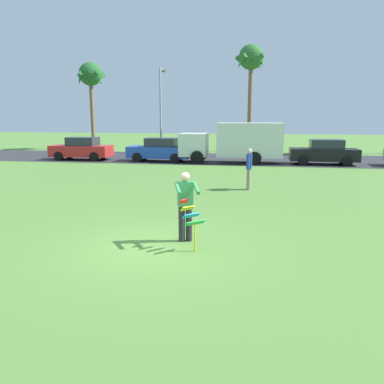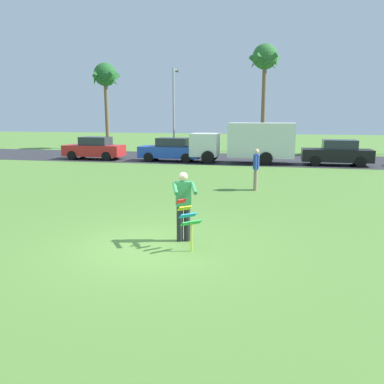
% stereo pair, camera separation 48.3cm
% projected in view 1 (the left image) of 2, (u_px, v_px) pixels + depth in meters
% --- Properties ---
extents(ground_plane, '(120.00, 120.00, 0.00)m').
position_uv_depth(ground_plane, '(154.00, 247.00, 9.23)').
color(ground_plane, '#568438').
extents(road_strip, '(120.00, 8.00, 0.01)m').
position_uv_depth(road_strip, '(224.00, 159.00, 28.28)').
color(road_strip, '#2D2D33').
rests_on(road_strip, ground).
extents(person_kite_flyer, '(0.70, 0.76, 1.73)m').
position_uv_depth(person_kite_flyer, '(185.00, 204.00, 9.49)').
color(person_kite_flyer, '#26262B').
rests_on(person_kite_flyer, ground).
extents(kite_held, '(0.69, 0.71, 1.15)m').
position_uv_depth(kite_held, '(191.00, 217.00, 8.94)').
color(kite_held, red).
rests_on(kite_held, ground).
extents(parked_car_red, '(4.21, 1.85, 1.60)m').
position_uv_depth(parked_car_red, '(82.00, 149.00, 27.41)').
color(parked_car_red, red).
rests_on(parked_car_red, ground).
extents(parked_car_blue, '(4.23, 1.90, 1.60)m').
position_uv_depth(parked_car_blue, '(160.00, 150.00, 26.49)').
color(parked_car_blue, '#2347B7').
rests_on(parked_car_blue, ground).
extents(parked_truck_white_box, '(6.71, 2.13, 2.62)m').
position_uv_depth(parked_truck_white_box, '(237.00, 141.00, 25.52)').
color(parked_truck_white_box, silver).
rests_on(parked_truck_white_box, ground).
extents(parked_car_black, '(4.22, 1.87, 1.60)m').
position_uv_depth(parked_car_black, '(324.00, 152.00, 24.75)').
color(parked_car_black, black).
rests_on(parked_car_black, ground).
extents(palm_tree_left_near, '(2.58, 2.71, 7.86)m').
position_uv_depth(palm_tree_left_near, '(91.00, 78.00, 35.45)').
color(palm_tree_left_near, brown).
rests_on(palm_tree_left_near, ground).
extents(palm_tree_right_near, '(2.58, 2.71, 8.99)m').
position_uv_depth(palm_tree_right_near, '(251.00, 62.00, 32.81)').
color(palm_tree_right_near, brown).
rests_on(palm_tree_right_near, ground).
extents(streetlight_pole, '(0.24, 1.65, 7.00)m').
position_uv_depth(streetlight_pole, '(161.00, 105.00, 32.90)').
color(streetlight_pole, '#9E9EA3').
rests_on(streetlight_pole, ground).
extents(person_walker_near, '(0.24, 0.57, 1.73)m').
position_uv_depth(person_walker_near, '(249.00, 168.00, 16.29)').
color(person_walker_near, gray).
rests_on(person_walker_near, ground).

